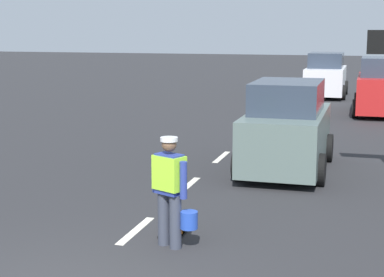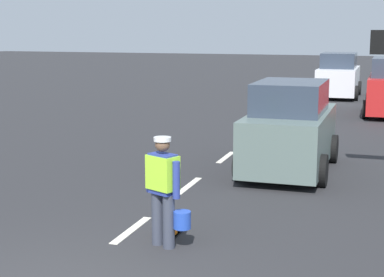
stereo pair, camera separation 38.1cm
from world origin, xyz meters
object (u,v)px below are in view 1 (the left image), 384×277
at_px(road_worker, 171,186).
at_px(car_parked_far, 382,88).
at_px(traffic_cone_far, 172,221).
at_px(traffic_cone_near, 173,217).
at_px(car_outgoing_ahead, 287,129).
at_px(car_outgoing_far, 326,76).

height_order(road_worker, car_parked_far, car_parked_far).
bearing_deg(road_worker, traffic_cone_far, 107.08).
xyz_separation_m(traffic_cone_far, car_parked_far, (3.34, 15.40, 0.76)).
distance_m(road_worker, traffic_cone_near, 0.83).
distance_m(road_worker, traffic_cone_far, 0.83).
relative_size(traffic_cone_near, traffic_cone_far, 1.22).
distance_m(road_worker, car_parked_far, 16.16).
xyz_separation_m(traffic_cone_far, car_outgoing_ahead, (1.13, 5.08, 0.71)).
bearing_deg(car_outgoing_far, road_worker, -91.94).
relative_size(road_worker, traffic_cone_near, 2.77).
xyz_separation_m(traffic_cone_near, car_outgoing_ahead, (1.12, 5.01, 0.66)).
height_order(traffic_cone_near, car_outgoing_far, car_outgoing_far).
xyz_separation_m(traffic_cone_near, car_outgoing_far, (0.87, 21.00, 0.67)).
distance_m(car_parked_far, car_outgoing_far, 6.18).
relative_size(traffic_cone_far, car_outgoing_ahead, 0.12).
distance_m(traffic_cone_far, car_outgoing_far, 21.10).
height_order(road_worker, traffic_cone_far, road_worker).
bearing_deg(traffic_cone_far, car_outgoing_ahead, 77.51).
relative_size(traffic_cone_near, car_outgoing_far, 0.15).
xyz_separation_m(road_worker, car_parked_far, (3.20, 15.84, 0.07)).
relative_size(road_worker, car_outgoing_ahead, 0.42).
distance_m(road_worker, car_outgoing_ahead, 5.62).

